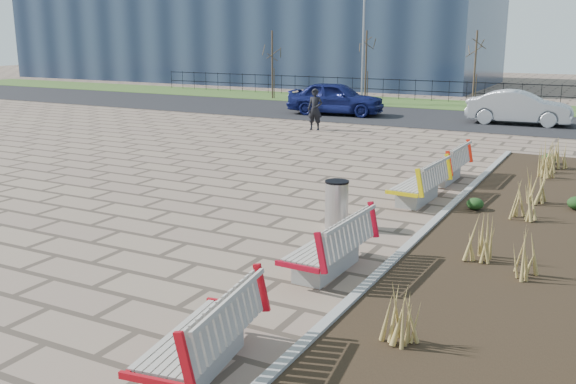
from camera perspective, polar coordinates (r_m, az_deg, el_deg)
The scene contains 18 objects.
ground at distance 11.31m, azimuth -14.06°, elevation -6.83°, with size 120.00×120.00×0.00m, color #756250.
planting_bed at distance 13.39m, azimuth 22.60°, elevation -4.00°, with size 4.50×18.00×0.10m, color black.
planting_curb at distance 13.75m, azimuth 12.93°, elevation -2.69°, with size 0.16×18.00×0.15m, color gray.
grass_verge_far at distance 36.71m, azimuth 16.54°, elevation 7.32°, with size 80.00×5.00×0.04m, color #33511E.
road at distance 30.89m, azimuth 14.25°, elevation 6.28°, with size 80.00×7.00×0.02m, color black.
bench_a at distance 7.84m, azimuth -8.06°, elevation -12.21°, with size 0.90×2.10×1.00m, color #B40C16, non-canonical shape.
bench_b at distance 10.80m, azimuth 3.47°, elevation -4.60°, with size 0.90×2.10×1.00m, color #A80B1F, non-canonical shape.
bench_c at distance 15.52m, azimuth 11.46°, elevation 0.91°, with size 0.90×2.10×1.00m, color yellow, non-canonical shape.
bench_d at distance 17.84m, azimuth 13.73°, elevation 2.49°, with size 0.90×2.10×1.00m, color red, non-canonical shape.
litter_bin at distance 13.24m, azimuth 4.34°, elevation -1.15°, with size 0.48×0.48×0.98m, color #B2B2B7.
pedestrian at distance 26.65m, azimuth 2.42°, elevation 7.35°, with size 0.62×0.41×1.70m, color black.
car_blue at distance 31.68m, azimuth 4.28°, elevation 8.33°, with size 1.88×4.68×1.60m, color navy.
car_silver at distance 29.96m, azimuth 19.87°, elevation 7.08°, with size 1.54×4.42×1.45m, color #9EA0A5.
tree_a at distance 39.34m, azimuth -1.40°, elevation 11.25°, with size 1.40×1.40×4.00m, color #4C3D2D, non-canonical shape.
tree_b at distance 36.78m, azimuth 6.93°, elevation 10.96°, with size 1.40×1.40×4.00m, color #4C3D2D, non-canonical shape.
tree_c at distance 35.08m, azimuth 16.26°, elevation 10.37°, with size 1.40×1.40×4.00m, color #4C3D2D, non-canonical shape.
lamp_west at distance 36.28m, azimuth 6.69°, elevation 12.51°, with size 0.24×0.60×6.00m, color gray, non-canonical shape.
railing_fence at distance 38.11m, azimuth 17.07°, elevation 8.45°, with size 44.00×0.10×1.20m, color black, non-canonical shape.
Camera 1 is at (7.20, -7.78, 3.95)m, focal length 40.00 mm.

